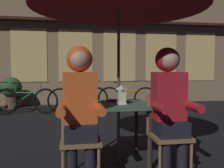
{
  "coord_description": "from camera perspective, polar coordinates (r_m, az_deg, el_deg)",
  "views": [
    {
      "loc": [
        -0.55,
        -2.86,
        1.16
      ],
      "look_at": [
        0.0,
        0.49,
        0.95
      ],
      "focal_mm": 38.37,
      "sensor_mm": 36.0,
      "label": 1
    }
  ],
  "objects": [
    {
      "name": "ground_plane",
      "position": [
        3.14,
        1.54,
        -18.15
      ],
      "size": [
        60.0,
        60.0,
        0.0
      ],
      "primitive_type": "plane",
      "color": "black"
    },
    {
      "name": "cafe_table",
      "position": [
        2.96,
        1.56,
        -6.6
      ],
      "size": [
        0.72,
        0.72,
        0.74
      ],
      "color": "#42664C",
      "rests_on": "ground_plane"
    },
    {
      "name": "lantern",
      "position": [
        2.87,
        2.3,
        -2.44
      ],
      "size": [
        0.11,
        0.11,
        0.23
      ],
      "color": "white",
      "rests_on": "cafe_table"
    },
    {
      "name": "chair_left",
      "position": [
        2.58,
        -7.57,
        -11.54
      ],
      "size": [
        0.4,
        0.4,
        0.87
      ],
      "color": "olive",
      "rests_on": "ground_plane"
    },
    {
      "name": "chair_right",
      "position": [
        2.78,
        12.97,
        -10.5
      ],
      "size": [
        0.4,
        0.4,
        0.87
      ],
      "color": "olive",
      "rests_on": "ground_plane"
    },
    {
      "name": "person_left_hooded",
      "position": [
        2.46,
        -7.6,
        -3.82
      ],
      "size": [
        0.45,
        0.56,
        1.4
      ],
      "color": "black",
      "rests_on": "ground_plane"
    },
    {
      "name": "person_right_hooded",
      "position": [
        2.66,
        13.54,
        -3.32
      ],
      "size": [
        0.45,
        0.56,
        1.4
      ],
      "color": "black",
      "rests_on": "ground_plane"
    },
    {
      "name": "shopfront_building",
      "position": [
        8.52,
        -3.58,
        16.66
      ],
      "size": [
        10.0,
        0.93,
        6.2
      ],
      "color": "#937A56",
      "rests_on": "ground_plane"
    },
    {
      "name": "bicycle_second",
      "position": [
        6.65,
        -19.72,
        -3.66
      ],
      "size": [
        1.65,
        0.41,
        0.84
      ],
      "color": "black",
      "rests_on": "ground_plane"
    },
    {
      "name": "bicycle_third",
      "position": [
        6.6,
        -7.93,
        -3.53
      ],
      "size": [
        1.66,
        0.34,
        0.84
      ],
      "color": "black",
      "rests_on": "ground_plane"
    },
    {
      "name": "bicycle_fourth",
      "position": [
        6.77,
        3.67,
        -3.32
      ],
      "size": [
        1.66,
        0.38,
        0.84
      ],
      "color": "black",
      "rests_on": "ground_plane"
    },
    {
      "name": "book",
      "position": [
        3.13,
        0.98,
        -3.94
      ],
      "size": [
        0.24,
        0.21,
        0.02
      ],
      "primitive_type": "cube",
      "rotation": [
        0.0,
        0.0,
        -0.43
      ],
      "color": "#661E7A",
      "rests_on": "cafe_table"
    },
    {
      "name": "potted_plant",
      "position": [
        7.65,
        -22.84,
        -1.32
      ],
      "size": [
        0.6,
        0.6,
        0.92
      ],
      "color": "brown",
      "rests_on": "ground_plane"
    }
  ]
}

